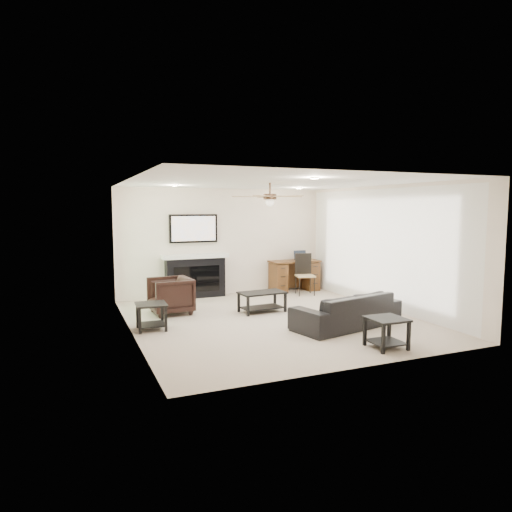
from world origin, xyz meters
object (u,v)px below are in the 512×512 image
at_px(coffee_table, 262,302).
at_px(armchair, 170,296).
at_px(fireplace_unit, 195,256).
at_px(desk, 294,276).
at_px(sofa, 347,310).

bearing_deg(coffee_table, armchair, 157.72).
bearing_deg(fireplace_unit, armchair, -122.46).
height_order(coffee_table, desk, desk).
distance_m(sofa, desk, 3.49).
distance_m(fireplace_unit, desk, 2.55).
relative_size(sofa, fireplace_unit, 1.05).
distance_m(sofa, armchair, 3.37).
bearing_deg(coffee_table, desk, 43.17).
relative_size(coffee_table, fireplace_unit, 0.47).
bearing_deg(fireplace_unit, coffee_table, -66.87).
xyz_separation_m(sofa, desk, (0.76, 3.41, 0.09)).
xyz_separation_m(armchair, fireplace_unit, (0.88, 1.38, 0.60)).
relative_size(sofa, armchair, 2.56).
xyz_separation_m(sofa, armchair, (-2.60, 2.15, 0.06)).
bearing_deg(armchair, desk, 106.70).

